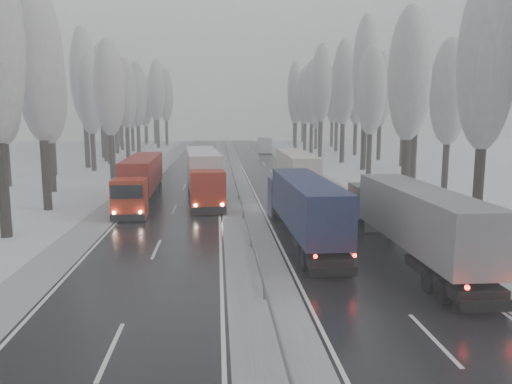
{
  "coord_description": "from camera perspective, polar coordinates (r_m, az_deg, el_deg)",
  "views": [
    {
      "loc": [
        -1.83,
        -15.08,
        7.37
      ],
      "look_at": [
        0.77,
        18.19,
        2.2
      ],
      "focal_mm": 35.0,
      "sensor_mm": 36.0,
      "label": 1
    }
  ],
  "objects": [
    {
      "name": "tree_78",
      "position": [
        131.44,
        -11.55,
        10.91
      ],
      "size": [
        3.6,
        3.6,
        19.55
      ],
      "color": "black",
      "rests_on": "ground"
    },
    {
      "name": "tree_28",
      "position": [
        89.07,
        7.48,
        12.13
      ],
      "size": [
        3.6,
        3.6,
        19.62
      ],
      "color": "black",
      "rests_on": "ground"
    },
    {
      "name": "tree_24",
      "position": [
        69.23,
        12.45,
        13.43
      ],
      "size": [
        3.6,
        3.6,
        20.49
      ],
      "color": "black",
      "rests_on": "ground"
    },
    {
      "name": "tree_30",
      "position": [
        98.6,
        6.41,
        11.16
      ],
      "size": [
        3.6,
        3.6,
        17.86
      ],
      "color": "black",
      "rests_on": "ground"
    },
    {
      "name": "tree_60",
      "position": [
        51.84,
        -22.75,
        10.59
      ],
      "size": [
        3.6,
        3.6,
        14.84
      ],
      "color": "black",
      "rests_on": "ground"
    },
    {
      "name": "tree_70",
      "position": [
        95.45,
        -13.44,
        10.77
      ],
      "size": [
        3.6,
        3.6,
        17.09
      ],
      "color": "black",
      "rests_on": "ground"
    },
    {
      "name": "truck_red_white",
      "position": [
        44.27,
        -6.07,
        2.39
      ],
      "size": [
        3.82,
        16.56,
        4.21
      ],
      "rotation": [
        0.0,
        0.0,
        0.08
      ],
      "color": "#A71C09",
      "rests_on": "ground"
    },
    {
      "name": "truck_grey_tarp",
      "position": [
        26.55,
        17.24,
        -2.71
      ],
      "size": [
        2.43,
        15.06,
        3.86
      ],
      "rotation": [
        0.0,
        0.0,
        -0.0
      ],
      "color": "#47474B",
      "rests_on": "ground"
    },
    {
      "name": "tree_58",
      "position": [
        41.98,
        -23.56,
        13.19
      ],
      "size": [
        3.6,
        3.6,
        17.21
      ],
      "color": "black",
      "rests_on": "ground"
    },
    {
      "name": "tree_32",
      "position": [
        105.98,
        5.67,
        10.83
      ],
      "size": [
        3.6,
        3.6,
        17.33
      ],
      "color": "black",
      "rests_on": "ground"
    },
    {
      "name": "tree_74",
      "position": [
        115.3,
        -11.28,
        11.28
      ],
      "size": [
        3.6,
        3.6,
        19.68
      ],
      "color": "black",
      "rests_on": "ground"
    },
    {
      "name": "tree_71",
      "position": [
        100.28,
        -15.86,
        11.48
      ],
      "size": [
        3.6,
        3.6,
        19.61
      ],
      "color": "black",
      "rests_on": "ground"
    },
    {
      "name": "tree_77",
      "position": [
        129.05,
        -12.58,
        9.44
      ],
      "size": [
        3.6,
        3.6,
        14.32
      ],
      "color": "black",
      "rests_on": "ground"
    },
    {
      "name": "tree_19",
      "position": [
        51.07,
        21.24,
        10.52
      ],
      "size": [
        3.6,
        3.6,
        14.57
      ],
      "color": "black",
      "rests_on": "ground"
    },
    {
      "name": "tree_72",
      "position": [
        105.05,
        -14.04,
        9.85
      ],
      "size": [
        3.6,
        3.6,
        15.11
      ],
      "color": "black",
      "rests_on": "ground"
    },
    {
      "name": "tree_21",
      "position": [
        58.71,
        17.98,
        12.91
      ],
      "size": [
        3.6,
        3.6,
        18.62
      ],
      "color": "black",
      "rests_on": "ground"
    },
    {
      "name": "ground",
      "position": [
        16.89,
        2.31,
        -17.08
      ],
      "size": [
        260.0,
        260.0,
        0.0
      ],
      "primitive_type": "plane",
      "color": "silver",
      "rests_on": "ground"
    },
    {
      "name": "shoulder_left",
      "position": [
        46.44,
        -14.79,
        -0.59
      ],
      "size": [
        2.4,
        200.0,
        0.04
      ],
      "primitive_type": "cube",
      "color": "#ADB0B6",
      "rests_on": "ground"
    },
    {
      "name": "tree_26",
      "position": [
        78.92,
        9.99,
        12.12
      ],
      "size": [
        3.6,
        3.6,
        18.78
      ],
      "color": "black",
      "rests_on": "ground"
    },
    {
      "name": "shoulder_right",
      "position": [
        47.24,
        10.35,
        -0.29
      ],
      "size": [
        2.4,
        200.0,
        0.04
      ],
      "primitive_type": "cube",
      "color": "#ADB0B6",
      "rests_on": "ground"
    },
    {
      "name": "median_slush",
      "position": [
        45.71,
        -2.11,
        -0.45
      ],
      "size": [
        3.0,
        200.0,
        0.04
      ],
      "primitive_type": "cube",
      "color": "#ADB0B6",
      "rests_on": "ground"
    },
    {
      "name": "tree_33",
      "position": [
        110.44,
        6.91,
        9.73
      ],
      "size": [
        3.6,
        3.6,
        14.33
      ],
      "color": "black",
      "rests_on": "ground"
    },
    {
      "name": "tree_66",
      "position": [
        79.17,
        -16.64,
        10.23
      ],
      "size": [
        3.6,
        3.6,
        15.23
      ],
      "color": "black",
      "rests_on": "ground"
    },
    {
      "name": "truck_red_red",
      "position": [
        42.78,
        -13.0,
        1.67
      ],
      "size": [
        2.71,
        14.93,
        3.81
      ],
      "rotation": [
        0.0,
        0.0,
        0.02
      ],
      "color": "#A01D09",
      "rests_on": "ground"
    },
    {
      "name": "tree_34",
      "position": [
        112.85,
        4.57,
        10.81
      ],
      "size": [
        3.6,
        3.6,
        17.63
      ],
      "color": "black",
      "rests_on": "ground"
    },
    {
      "name": "tree_31",
      "position": [
        103.78,
        9.26,
        11.24
      ],
      "size": [
        3.6,
        3.6,
        18.58
      ],
      "color": "black",
      "rests_on": "ground"
    },
    {
      "name": "tree_22",
      "position": [
        63.61,
        13.03,
        11.17
      ],
      "size": [
        3.6,
        3.6,
        15.86
      ],
      "color": "black",
      "rests_on": "ground"
    },
    {
      "name": "tree_67",
      "position": [
        83.41,
        -17.04,
        10.94
      ],
      "size": [
        3.6,
        3.6,
        17.09
      ],
      "color": "black",
      "rests_on": "ground"
    },
    {
      "name": "tree_69",
      "position": [
        90.49,
        -17.33,
        11.64
      ],
      "size": [
        3.6,
        3.6,
        19.35
      ],
      "color": "black",
      "rests_on": "ground"
    },
    {
      "name": "tree_23",
      "position": [
        69.41,
        17.01,
        9.58
      ],
      "size": [
        3.6,
        3.6,
        13.55
      ],
      "color": "black",
      "rests_on": "ground"
    },
    {
      "name": "tree_16",
      "position": [
        35.23,
        24.89,
        13.38
      ],
      "size": [
        3.6,
        3.6,
        16.53
      ],
      "color": "black",
      "rests_on": "ground"
    },
    {
      "name": "tree_79",
      "position": [
        135.71,
        -12.5,
        10.14
      ],
      "size": [
        3.6,
        3.6,
        17.07
      ],
      "color": "black",
      "rests_on": "ground"
    },
    {
      "name": "carriageway_left",
      "position": [
        45.81,
        -8.69,
        -0.54
      ],
      "size": [
        7.5,
        200.0,
        0.03
      ],
      "primitive_type": "cube",
      "color": "black",
      "rests_on": "ground"
    },
    {
      "name": "tree_36",
      "position": [
        122.83,
        4.46,
        11.42
      ],
      "size": [
        3.6,
        3.6,
        20.23
      ],
      "color": "black",
      "rests_on": "ground"
    },
    {
      "name": "median_guardrail",
      "position": [
        45.61,
        -2.12,
        0.26
      ],
      "size": [
        0.12,
        200.0,
        0.76
      ],
      "color": "slate",
      "rests_on": "ground"
    },
    {
      "name": "tree_38",
      "position": [
        133.47,
        4.47,
        10.59
      ],
      "size": [
        3.6,
        3.6,
        17.97
      ],
      "color": "black",
      "rests_on": "ground"
    },
    {
      "name": "tree_37",
      "position": [
        127.92,
        7.31,
        10.17
      ],
      "size": [
        3.6,
        3.6,
        16.37
      ],
      "color": "black",
      "rests_on": "ground"
    },
    {
      "name": "tree_18",
      "position": [
        45.3,
        17.12,
        12.64
      ],
      "size": [
        3.6,
        3.6,
        16.58
      ],
      "color": "black",
      "rests_on": "ground"
    },
    {
      "name": "tree_76",
      "position": [
        124.49,
        -10.28,
        10.78
      ],
      "size": [
        3.6,
        3.6,
        18.55
      ],
      "color": "black",
      "rests_on": "ground"
    },
    {
      "name": "tree_68",
      "position": [
        85.54,
        -14.66,
        10.79
      ],
      "size": [
        3.6,
        3.6,
        16.65
      ],
      "color": "black",
      "rests_on": "ground"
    },
    {
      "name": "tree_20",
      "position": [
        54.05,
        17.29,
        11.36
      ],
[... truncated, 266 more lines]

